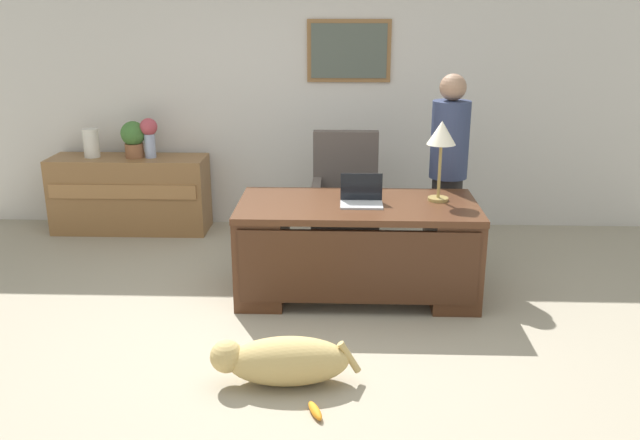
# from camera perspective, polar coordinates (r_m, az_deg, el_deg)

# --- Properties ---
(ground_plane) EXTENTS (12.00, 12.00, 0.00)m
(ground_plane) POSITION_cam_1_polar(r_m,az_deg,el_deg) (4.75, -2.66, -9.75)
(ground_plane) COLOR #9E937F
(back_wall) EXTENTS (7.00, 0.16, 2.70)m
(back_wall) POSITION_cam_1_polar(r_m,az_deg,el_deg) (6.86, -1.03, 10.74)
(back_wall) COLOR silver
(back_wall) RESTS_ON ground_plane
(desk) EXTENTS (1.84, 0.89, 0.75)m
(desk) POSITION_cam_1_polar(r_m,az_deg,el_deg) (5.22, 3.17, -2.23)
(desk) COLOR #4C2B19
(desk) RESTS_ON ground_plane
(credenza) EXTENTS (1.55, 0.50, 0.76)m
(credenza) POSITION_cam_1_polar(r_m,az_deg,el_deg) (7.03, -15.84, 2.14)
(credenza) COLOR olive
(credenza) RESTS_ON ground_plane
(armchair) EXTENTS (0.60, 0.59, 1.10)m
(armchair) POSITION_cam_1_polar(r_m,az_deg,el_deg) (6.16, 2.17, 1.72)
(armchair) COLOR #564C47
(armchair) RESTS_ON ground_plane
(person_standing) EXTENTS (0.32, 0.32, 1.67)m
(person_standing) POSITION_cam_1_polar(r_m,az_deg,el_deg) (5.80, 10.86, 4.19)
(person_standing) COLOR #262323
(person_standing) RESTS_ON ground_plane
(dog_lying) EXTENTS (0.91, 0.35, 0.30)m
(dog_lying) POSITION_cam_1_polar(r_m,az_deg,el_deg) (4.12, -3.26, -11.87)
(dog_lying) COLOR tan
(dog_lying) RESTS_ON ground_plane
(laptop) EXTENTS (0.32, 0.22, 0.22)m
(laptop) POSITION_cam_1_polar(r_m,az_deg,el_deg) (5.10, 3.55, 1.98)
(laptop) COLOR #B2B5BA
(laptop) RESTS_ON desk
(desk_lamp) EXTENTS (0.22, 0.22, 0.62)m
(desk_lamp) POSITION_cam_1_polar(r_m,az_deg,el_deg) (5.17, 10.31, 6.89)
(desk_lamp) COLOR #9E8447
(desk_lamp) RESTS_ON desk
(vase_with_flowers) EXTENTS (0.17, 0.17, 0.39)m
(vase_with_flowers) POSITION_cam_1_polar(r_m,az_deg,el_deg) (6.83, -14.36, 7.15)
(vase_with_flowers) COLOR #9DACCF
(vase_with_flowers) RESTS_ON credenza
(vase_empty) EXTENTS (0.15, 0.15, 0.28)m
(vase_empty) POSITION_cam_1_polar(r_m,az_deg,el_deg) (7.03, -18.92, 6.23)
(vase_empty) COLOR silver
(vase_empty) RESTS_ON credenza
(potted_plant) EXTENTS (0.24, 0.24, 0.36)m
(potted_plant) POSITION_cam_1_polar(r_m,az_deg,el_deg) (6.88, -15.62, 6.78)
(potted_plant) COLOR brown
(potted_plant) RESTS_ON credenza
(dog_toy_bone) EXTENTS (0.12, 0.19, 0.05)m
(dog_toy_bone) POSITION_cam_1_polar(r_m,az_deg,el_deg) (3.90, -0.42, -15.93)
(dog_toy_bone) COLOR orange
(dog_toy_bone) RESTS_ON ground_plane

